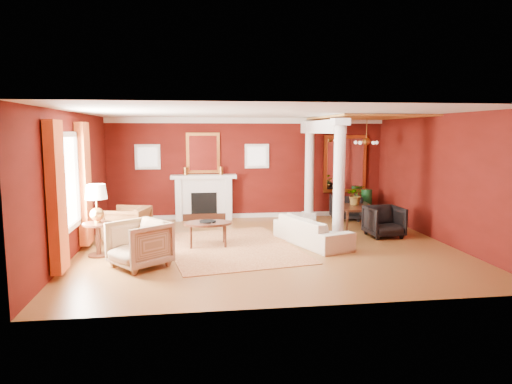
{
  "coord_description": "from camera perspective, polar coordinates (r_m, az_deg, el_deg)",
  "views": [
    {
      "loc": [
        -1.55,
        -9.64,
        2.5
      ],
      "look_at": [
        -0.18,
        0.47,
        1.15
      ],
      "focal_mm": 32.0,
      "sensor_mm": 36.0,
      "label": 1
    }
  ],
  "objects": [
    {
      "name": "crown_trim",
      "position": [
        13.19,
        -0.97,
        8.93
      ],
      "size": [
        8.0,
        0.08,
        0.16
      ],
      "primitive_type": "cube",
      "color": "white",
      "rests_on": "room_shell"
    },
    {
      "name": "flank_window_left",
      "position": [
        13.18,
        -13.4,
        4.29
      ],
      "size": [
        0.7,
        0.07,
        0.7
      ],
      "color": "white",
      "rests_on": "room_shell"
    },
    {
      "name": "overmantel_mirror",
      "position": [
        13.11,
        -6.64,
        4.86
      ],
      "size": [
        0.95,
        0.07,
        1.15
      ],
      "color": "gold",
      "rests_on": "fireplace"
    },
    {
      "name": "chandelier",
      "position": [
        12.27,
        13.63,
        6.15
      ],
      "size": [
        0.6,
        0.62,
        0.75
      ],
      "color": "#B07D37",
      "rests_on": "room_shell"
    },
    {
      "name": "sofa",
      "position": [
        10.3,
        7.02,
        -4.25
      ],
      "size": [
        1.28,
        2.15,
        0.81
      ],
      "primitive_type": "imported",
      "rotation": [
        0.0,
        0.0,
        1.92
      ],
      "color": "#F2E9CC",
      "rests_on": "ground"
    },
    {
      "name": "green_urn",
      "position": [
        13.75,
        13.62,
        -1.75
      ],
      "size": [
        0.35,
        0.35,
        0.84
      ],
      "color": "#133C19",
      "rests_on": "ground"
    },
    {
      "name": "header_beam",
      "position": [
        11.99,
        8.1,
        8.04
      ],
      "size": [
        0.3,
        3.2,
        0.32
      ],
      "primitive_type": "cube",
      "color": "white",
      "rests_on": "column_front"
    },
    {
      "name": "coffee_table",
      "position": [
        10.07,
        -6.06,
        -4.04
      ],
      "size": [
        1.05,
        1.05,
        0.53
      ],
      "rotation": [
        0.0,
        0.0,
        -0.33
      ],
      "color": "black",
      "rests_on": "ground"
    },
    {
      "name": "dining_chair_near",
      "position": [
        11.33,
        15.73,
        -3.39
      ],
      "size": [
        0.84,
        0.79,
        0.81
      ],
      "primitive_type": "imported",
      "rotation": [
        0.0,
        0.0,
        0.07
      ],
      "color": "black",
      "rests_on": "ground"
    },
    {
      "name": "room_shell",
      "position": [
        9.77,
        1.43,
        4.71
      ],
      "size": [
        8.04,
        7.04,
        2.92
      ],
      "color": "#57100C",
      "rests_on": "ground"
    },
    {
      "name": "base_trim",
      "position": [
        13.41,
        -0.95,
        -2.95
      ],
      "size": [
        8.0,
        0.08,
        0.12
      ],
      "primitive_type": "cube",
      "color": "white",
      "rests_on": "ground"
    },
    {
      "name": "fireplace",
      "position": [
        13.09,
        -6.54,
        -0.66
      ],
      "size": [
        1.85,
        0.42,
        1.29
      ],
      "color": "white",
      "rests_on": "ground"
    },
    {
      "name": "coffee_book",
      "position": [
        10.01,
        -6.26,
        -3.23
      ],
      "size": [
        0.16,
        0.05,
        0.21
      ],
      "primitive_type": "imported",
      "rotation": [
        0.0,
        0.0,
        -0.22
      ],
      "color": "black",
      "rests_on": "coffee_table"
    },
    {
      "name": "side_table",
      "position": [
        9.66,
        -19.28,
        -1.93
      ],
      "size": [
        0.59,
        0.59,
        1.46
      ],
      "rotation": [
        0.0,
        0.0,
        -0.21
      ],
      "color": "black",
      "rests_on": "ground"
    },
    {
      "name": "dining_mirror",
      "position": [
        13.86,
        11.06,
        3.47
      ],
      "size": [
        1.3,
        0.07,
        1.7
      ],
      "color": "gold",
      "rests_on": "room_shell"
    },
    {
      "name": "column_front",
      "position": [
        10.51,
        10.35,
        1.56
      ],
      "size": [
        0.36,
        0.36,
        2.8
      ],
      "color": "white",
      "rests_on": "ground"
    },
    {
      "name": "potted_plant",
      "position": [
        12.49,
        12.4,
        0.81
      ],
      "size": [
        0.54,
        0.59,
        0.42
      ],
      "primitive_type": "imported",
      "rotation": [
        0.0,
        0.0,
        -0.12
      ],
      "color": "#26591E",
      "rests_on": "dining_table"
    },
    {
      "name": "ground",
      "position": [
        10.07,
        1.39,
        -6.83
      ],
      "size": [
        8.0,
        8.0,
        0.0
      ],
      "primitive_type": "plane",
      "color": "brown",
      "rests_on": "ground"
    },
    {
      "name": "dining_table",
      "position": [
        12.56,
        12.43,
        -2.11
      ],
      "size": [
        0.74,
        1.61,
        0.87
      ],
      "primitive_type": "imported",
      "rotation": [
        0.0,
        0.0,
        1.44
      ],
      "color": "black",
      "rests_on": "ground"
    },
    {
      "name": "amber_ceiling",
      "position": [
        12.21,
        13.58,
        9.07
      ],
      "size": [
        2.3,
        3.4,
        0.04
      ],
      "primitive_type": "cube",
      "color": "#C7863A",
      "rests_on": "room_shell"
    },
    {
      "name": "dining_chair_far",
      "position": [
        13.25,
        11.11,
        -1.72
      ],
      "size": [
        0.85,
        0.81,
        0.8
      ],
      "primitive_type": "imported",
      "rotation": [
        0.0,
        0.0,
        3.03
      ],
      "color": "black",
      "rests_on": "ground"
    },
    {
      "name": "column_back",
      "position": [
        13.09,
        6.7,
        2.79
      ],
      "size": [
        0.36,
        0.36,
        2.8
      ],
      "color": "white",
      "rests_on": "ground"
    },
    {
      "name": "flank_window_right",
      "position": [
        13.24,
        0.11,
        4.51
      ],
      "size": [
        0.7,
        0.07,
        0.7
      ],
      "color": "white",
      "rests_on": "room_shell"
    },
    {
      "name": "armchair_leopard",
      "position": [
        10.78,
        -15.79,
        -3.71
      ],
      "size": [
        1.02,
        1.06,
        0.9
      ],
      "primitive_type": "imported",
      "rotation": [
        0.0,
        0.0,
        -1.84
      ],
      "color": "black",
      "rests_on": "ground"
    },
    {
      "name": "armchair_stripe",
      "position": [
        8.76,
        -14.39,
        -6.05
      ],
      "size": [
        1.26,
        1.26,
        0.95
      ],
      "primitive_type": "imported",
      "rotation": [
        0.0,
        0.0,
        -0.89
      ],
      "color": "tan",
      "rests_on": "ground"
    },
    {
      "name": "left_window",
      "position": [
        9.4,
        -22.11,
        0.41
      ],
      "size": [
        0.21,
        2.55,
        2.6
      ],
      "color": "white",
      "rests_on": "room_shell"
    },
    {
      "name": "rug",
      "position": [
        10.0,
        -3.1,
        -6.9
      ],
      "size": [
        3.24,
        3.95,
        0.01
      ],
      "primitive_type": "cube",
      "rotation": [
        0.0,
        0.0,
        0.18
      ],
      "color": "maroon",
      "rests_on": "ground"
    }
  ]
}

